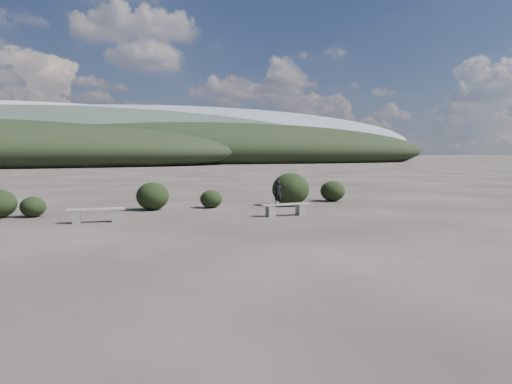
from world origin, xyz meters
name	(u,v)px	position (x,y,z in m)	size (l,w,h in m)	color
ground	(280,243)	(0.00, 0.00, 0.00)	(1200.00, 1200.00, 0.00)	#2B2521
bench_left	(96,214)	(-4.25, 6.01, 0.30)	(1.98, 0.58, 0.49)	slate
bench_right	(286,208)	(2.63, 5.22, 0.29)	(1.90, 0.42, 0.47)	slate
seated_person	(278,192)	(2.30, 5.22, 0.92)	(0.32, 0.21, 0.88)	black
shrub_a	(33,207)	(-6.34, 8.49, 0.38)	(0.94, 0.94, 0.77)	black
shrub_b	(153,196)	(-1.73, 9.15, 0.59)	(1.37, 1.37, 1.18)	black
shrub_c	(211,199)	(0.81, 9.03, 0.39)	(0.98, 0.98, 0.78)	black
shrub_d	(291,189)	(4.48, 8.62, 0.75)	(1.71, 1.71, 1.50)	black
shrub_e	(333,191)	(7.33, 9.67, 0.51)	(1.22, 1.22, 1.02)	black
mountain_ridges	(51,140)	(-7.48, 339.06, 10.84)	(500.00, 400.00, 56.00)	black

